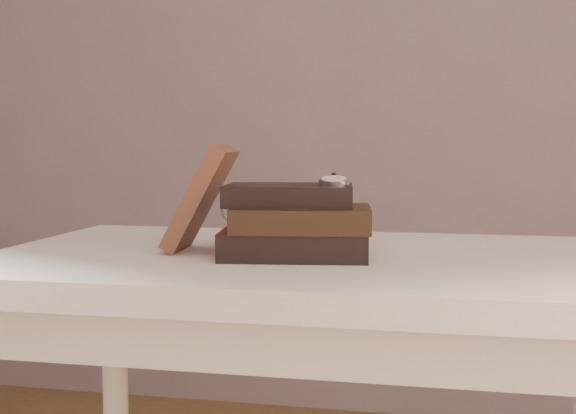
# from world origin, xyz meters

# --- Properties ---
(back_wall) EXTENTS (3.50, 0.02, 2.70)m
(back_wall) POSITION_xyz_m (0.00, 1.75, 1.35)
(back_wall) COLOR gray
(back_wall) RESTS_ON ground
(table) EXTENTS (1.00, 0.60, 0.75)m
(table) POSITION_xyz_m (0.00, 0.35, 0.66)
(table) COLOR silver
(table) RESTS_ON ground
(book_stack) EXTENTS (0.24, 0.18, 0.11)m
(book_stack) POSITION_xyz_m (-0.02, 0.31, 0.80)
(book_stack) COLOR black
(book_stack) RESTS_ON table
(journal) EXTENTS (0.11, 0.12, 0.17)m
(journal) POSITION_xyz_m (-0.18, 0.34, 0.83)
(journal) COLOR #4A271C
(journal) RESTS_ON table
(pocket_watch) EXTENTS (0.05, 0.15, 0.02)m
(pocket_watch) POSITION_xyz_m (0.04, 0.32, 0.87)
(pocket_watch) COLOR silver
(pocket_watch) RESTS_ON book_stack
(eyeglasses) EXTENTS (0.10, 0.12, 0.04)m
(eyeglasses) POSITION_xyz_m (-0.11, 0.37, 0.81)
(eyeglasses) COLOR silver
(eyeglasses) RESTS_ON book_stack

